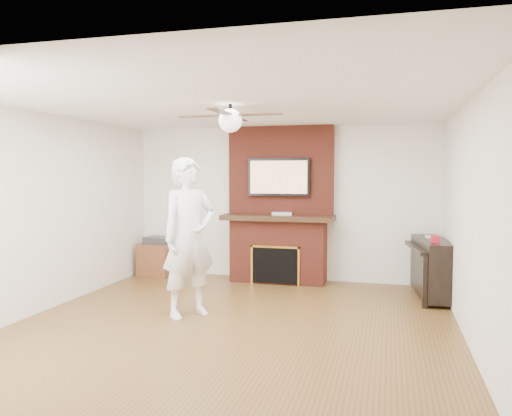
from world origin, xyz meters
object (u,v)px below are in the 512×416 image
(piano, at_px, (432,267))
(person, at_px, (189,237))
(side_table, at_px, (159,257))
(fireplace, at_px, (279,220))

(piano, bearing_deg, person, -157.81)
(side_table, bearing_deg, person, -50.16)
(fireplace, bearing_deg, piano, -13.40)
(fireplace, xyz_separation_m, person, (-0.63, -2.23, -0.03))
(fireplace, xyz_separation_m, piano, (2.30, -0.55, -0.55))
(fireplace, relative_size, person, 1.30)
(person, distance_m, piano, 3.42)
(side_table, relative_size, piano, 0.50)
(person, height_order, side_table, person)
(piano, bearing_deg, fireplace, 158.88)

